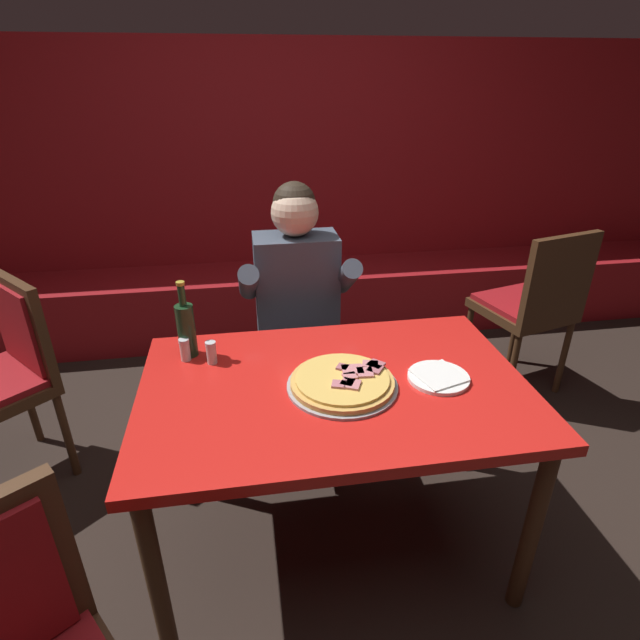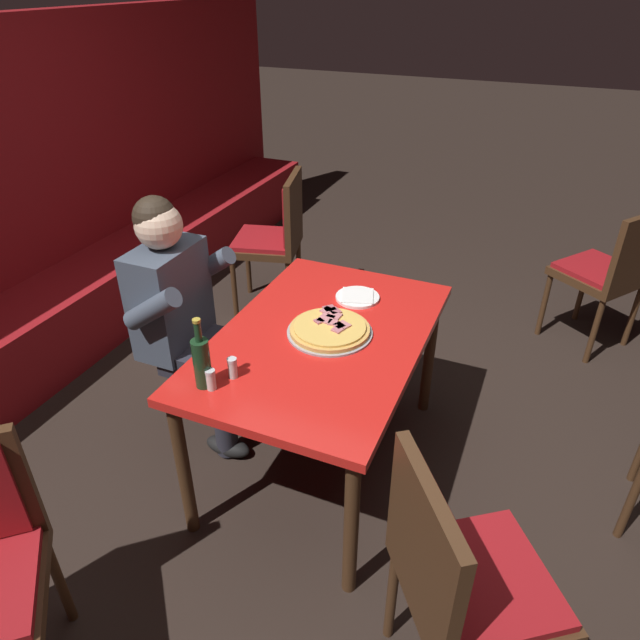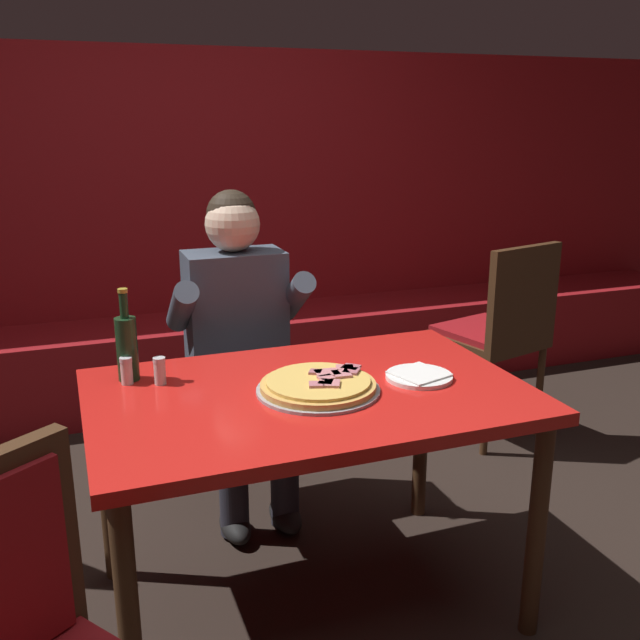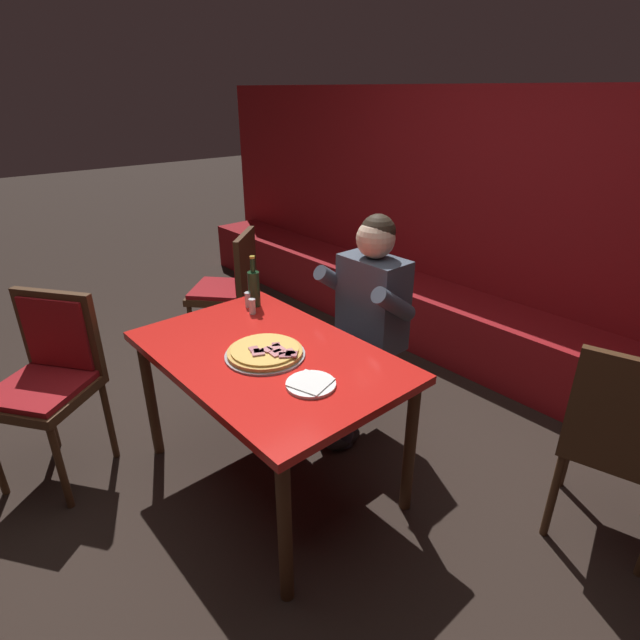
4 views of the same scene
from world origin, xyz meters
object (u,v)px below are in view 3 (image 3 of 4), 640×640
Objects in this scene: plate_white_paper at (419,376)px; shaker_oregano at (160,372)px; beer_bottle at (127,346)px; shaker_black_pepper at (127,372)px; diner_seated_blue_shirt at (241,341)px; main_dining_table at (309,415)px; pizza at (319,386)px; dining_chair_near_right at (501,325)px.

plate_white_paper is 2.44× the size of shaker_oregano.
beer_bottle is 0.08m from shaker_black_pepper.
shaker_black_pepper is at bearing -104.17° from beer_bottle.
main_dining_table is at bearing -86.62° from diner_seated_blue_shirt.
main_dining_table is 0.67m from diner_seated_blue_shirt.
diner_seated_blue_shirt is at bearing 93.38° from main_dining_table.
beer_bottle is at bearing 150.16° from pizza.
shaker_black_pepper is 1.00× the size of shaker_oregano.
pizza is (0.02, -0.03, 0.10)m from main_dining_table.
plate_white_paper is at bearing -135.51° from dining_chair_near_right.
main_dining_table is 3.51× the size of pizza.
pizza is 1.27× the size of beer_bottle.
beer_bottle is 0.30× the size of dining_chair_near_right.
diner_seated_blue_shirt is (-0.06, 0.70, -0.06)m from pizza.
plate_white_paper is 0.81m from diner_seated_blue_shirt.
shaker_oregano is at bearing 152.69° from pizza.
dining_chair_near_right is (1.79, 0.64, -0.21)m from shaker_black_pepper.
plate_white_paper is at bearing -1.31° from pizza.
beer_bottle is at bearing 139.16° from shaker_oregano.
dining_chair_near_right reaches higher than pizza.
diner_seated_blue_shirt reaches higher than dining_chair_near_right.
dining_chair_near_right is (1.28, 0.88, -0.09)m from main_dining_table.
shaker_black_pepper is at bearing 159.05° from shaker_oregano.
shaker_black_pepper is at bearing 162.68° from plate_white_paper.
beer_bottle is 3.40× the size of shaker_oregano.
shaker_oregano is (-0.41, 0.20, 0.12)m from main_dining_table.
diner_seated_blue_shirt reaches higher than beer_bottle.
shaker_oregano is at bearing -20.95° from shaker_black_pepper.
shaker_oregano is (-0.77, 0.23, 0.03)m from plate_white_paper.
shaker_black_pepper is at bearing 155.02° from main_dining_table.
beer_bottle reaches higher than shaker_oregano.
dining_chair_near_right reaches higher than shaker_oregano.
diner_seated_blue_shirt reaches higher than shaker_black_pepper.
dining_chair_near_right is at bearing 8.74° from diner_seated_blue_shirt.
beer_bottle is 0.13m from shaker_oregano.
shaker_oregano is at bearing -128.28° from diner_seated_blue_shirt.
shaker_black_pepper is at bearing -137.05° from diner_seated_blue_shirt.
diner_seated_blue_shirt is (-0.40, 0.70, -0.05)m from plate_white_paper.
beer_bottle is at bearing 160.23° from plate_white_paper.
diner_seated_blue_shirt is (0.46, 0.40, -0.15)m from beer_bottle.
main_dining_table is at bearing -24.98° from shaker_black_pepper.
main_dining_table is 0.57m from shaker_black_pepper.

